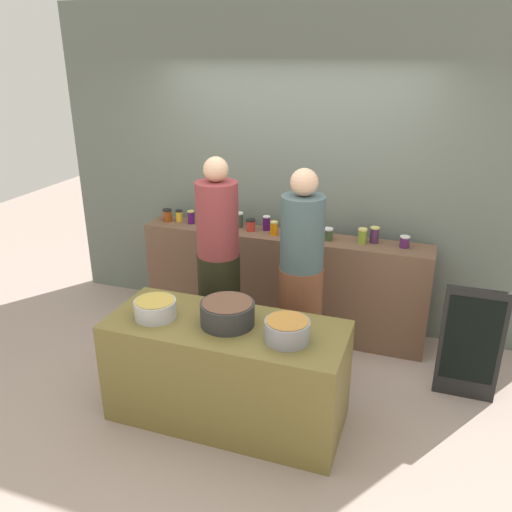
{
  "coord_description": "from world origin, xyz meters",
  "views": [
    {
      "loc": [
        1.26,
        -3.26,
        2.58
      ],
      "look_at": [
        0.0,
        0.35,
        1.05
      ],
      "focal_mm": 36.6,
      "sensor_mm": 36.0,
      "label": 1
    }
  ],
  "objects_px": {
    "preserve_jar_11": "(362,236)",
    "cooking_pot_left": "(155,309)",
    "preserve_jar_10": "(328,234)",
    "cooking_pot_right": "(287,331)",
    "preserve_jar_7": "(266,223)",
    "cook_with_tongs": "(219,274)",
    "preserve_jar_9": "(305,230)",
    "preserve_jar_4": "(223,220)",
    "preserve_jar_5": "(239,220)",
    "preserve_jar_13": "(405,242)",
    "preserve_jar_8": "(274,228)",
    "chalkboard_sign": "(471,344)",
    "preserve_jar_12": "(374,235)",
    "preserve_jar_0": "(167,215)",
    "preserve_jar_2": "(191,217)",
    "cooking_pot_center": "(227,313)",
    "preserve_jar_3": "(208,218)",
    "preserve_jar_1": "(179,216)",
    "cook_in_cap": "(301,286)",
    "preserve_jar_6": "(251,225)"
  },
  "relations": [
    {
      "from": "preserve_jar_2",
      "to": "chalkboard_sign",
      "type": "height_order",
      "value": "preserve_jar_2"
    },
    {
      "from": "preserve_jar_6",
      "to": "preserve_jar_12",
      "type": "xyz_separation_m",
      "value": [
        1.13,
        0.06,
        0.02
      ]
    },
    {
      "from": "preserve_jar_8",
      "to": "cooking_pot_center",
      "type": "relative_size",
      "value": 0.34
    },
    {
      "from": "preserve_jar_4",
      "to": "cooking_pot_right",
      "type": "bearing_deg",
      "value": -54.58
    },
    {
      "from": "preserve_jar_11",
      "to": "preserve_jar_2",
      "type": "bearing_deg",
      "value": 179.65
    },
    {
      "from": "preserve_jar_10",
      "to": "chalkboard_sign",
      "type": "distance_m",
      "value": 1.49
    },
    {
      "from": "preserve_jar_8",
      "to": "cook_in_cap",
      "type": "relative_size",
      "value": 0.07
    },
    {
      "from": "preserve_jar_9",
      "to": "preserve_jar_4",
      "type": "bearing_deg",
      "value": 176.55
    },
    {
      "from": "preserve_jar_9",
      "to": "preserve_jar_10",
      "type": "xyz_separation_m",
      "value": [
        0.21,
        -0.01,
        -0.01
      ]
    },
    {
      "from": "preserve_jar_11",
      "to": "cooking_pot_left",
      "type": "height_order",
      "value": "preserve_jar_11"
    },
    {
      "from": "preserve_jar_0",
      "to": "preserve_jar_5",
      "type": "xyz_separation_m",
      "value": [
        0.74,
        0.07,
        0.01
      ]
    },
    {
      "from": "preserve_jar_2",
      "to": "cooking_pot_center",
      "type": "bearing_deg",
      "value": -55.99
    },
    {
      "from": "preserve_jar_8",
      "to": "chalkboard_sign",
      "type": "bearing_deg",
      "value": -16.98
    },
    {
      "from": "preserve_jar_2",
      "to": "cooking_pot_right",
      "type": "height_order",
      "value": "preserve_jar_2"
    },
    {
      "from": "preserve_jar_9",
      "to": "cooking_pot_left",
      "type": "bearing_deg",
      "value": -115.97
    },
    {
      "from": "preserve_jar_1",
      "to": "preserve_jar_11",
      "type": "distance_m",
      "value": 1.8
    },
    {
      "from": "preserve_jar_3",
      "to": "chalkboard_sign",
      "type": "bearing_deg",
      "value": -14.5
    },
    {
      "from": "preserve_jar_3",
      "to": "preserve_jar_4",
      "type": "height_order",
      "value": "preserve_jar_3"
    },
    {
      "from": "preserve_jar_5",
      "to": "cooking_pot_left",
      "type": "height_order",
      "value": "preserve_jar_5"
    },
    {
      "from": "preserve_jar_7",
      "to": "preserve_jar_9",
      "type": "height_order",
      "value": "preserve_jar_7"
    },
    {
      "from": "preserve_jar_3",
      "to": "preserve_jar_12",
      "type": "distance_m",
      "value": 1.6
    },
    {
      "from": "preserve_jar_8",
      "to": "cook_in_cap",
      "type": "distance_m",
      "value": 0.78
    },
    {
      "from": "preserve_jar_5",
      "to": "chalkboard_sign",
      "type": "bearing_deg",
      "value": -16.66
    },
    {
      "from": "preserve_jar_8",
      "to": "preserve_jar_10",
      "type": "xyz_separation_m",
      "value": [
        0.49,
        0.03,
        -0.01
      ]
    },
    {
      "from": "preserve_jar_7",
      "to": "preserve_jar_5",
      "type": "bearing_deg",
      "value": -179.6
    },
    {
      "from": "preserve_jar_12",
      "to": "cooking_pot_center",
      "type": "bearing_deg",
      "value": -119.09
    },
    {
      "from": "preserve_jar_11",
      "to": "cooking_pot_left",
      "type": "relative_size",
      "value": 0.46
    },
    {
      "from": "preserve_jar_9",
      "to": "cooking_pot_left",
      "type": "distance_m",
      "value": 1.65
    },
    {
      "from": "cooking_pot_left",
      "to": "cook_in_cap",
      "type": "distance_m",
      "value": 1.19
    },
    {
      "from": "preserve_jar_6",
      "to": "preserve_jar_4",
      "type": "bearing_deg",
      "value": 170.58
    },
    {
      "from": "preserve_jar_7",
      "to": "cooking_pot_right",
      "type": "bearing_deg",
      "value": -67.17
    },
    {
      "from": "preserve_jar_9",
      "to": "cooking_pot_right",
      "type": "distance_m",
      "value": 1.51
    },
    {
      "from": "preserve_jar_12",
      "to": "chalkboard_sign",
      "type": "bearing_deg",
      "value": -36.35
    },
    {
      "from": "preserve_jar_3",
      "to": "cooking_pot_left",
      "type": "distance_m",
      "value": 1.57
    },
    {
      "from": "preserve_jar_0",
      "to": "preserve_jar_11",
      "type": "distance_m",
      "value": 1.91
    },
    {
      "from": "preserve_jar_8",
      "to": "preserve_jar_12",
      "type": "relative_size",
      "value": 0.89
    },
    {
      "from": "preserve_jar_4",
      "to": "preserve_jar_12",
      "type": "height_order",
      "value": "preserve_jar_12"
    },
    {
      "from": "preserve_jar_13",
      "to": "preserve_jar_8",
      "type": "bearing_deg",
      "value": -176.93
    },
    {
      "from": "chalkboard_sign",
      "to": "preserve_jar_11",
      "type": "bearing_deg",
      "value": 148.8
    },
    {
      "from": "preserve_jar_1",
      "to": "preserve_jar_12",
      "type": "xyz_separation_m",
      "value": [
        1.9,
        0.01,
        0.02
      ]
    },
    {
      "from": "preserve_jar_0",
      "to": "cooking_pot_right",
      "type": "relative_size",
      "value": 0.41
    },
    {
      "from": "preserve_jar_7",
      "to": "cook_with_tongs",
      "type": "height_order",
      "value": "cook_with_tongs"
    },
    {
      "from": "preserve_jar_6",
      "to": "preserve_jar_13",
      "type": "bearing_deg",
      "value": 1.0
    },
    {
      "from": "cook_with_tongs",
      "to": "preserve_jar_12",
      "type": "bearing_deg",
      "value": 33.28
    },
    {
      "from": "preserve_jar_9",
      "to": "preserve_jar_12",
      "type": "xyz_separation_m",
      "value": [
        0.61,
        0.06,
        0.01
      ]
    },
    {
      "from": "preserve_jar_4",
      "to": "preserve_jar_5",
      "type": "distance_m",
      "value": 0.16
    },
    {
      "from": "preserve_jar_11",
      "to": "cook_in_cap",
      "type": "xyz_separation_m",
      "value": [
        -0.38,
        -0.65,
        -0.25
      ]
    },
    {
      "from": "preserve_jar_4",
      "to": "preserve_jar_12",
      "type": "bearing_deg",
      "value": 0.27
    },
    {
      "from": "cooking_pot_right",
      "to": "preserve_jar_12",
      "type": "bearing_deg",
      "value": 76.97
    },
    {
      "from": "preserve_jar_10",
      "to": "cooking_pot_right",
      "type": "bearing_deg",
      "value": -88.17
    }
  ]
}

